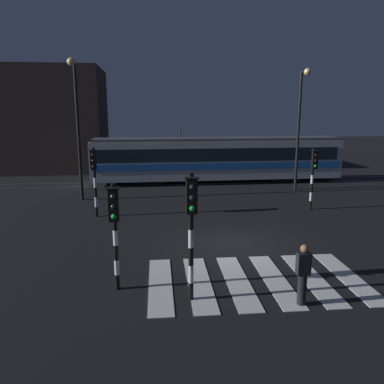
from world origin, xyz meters
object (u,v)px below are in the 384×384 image
traffic_light_corner_far_right (313,170)px  street_lamp_trackside_right (301,116)px  traffic_light_kerb_mid_left (191,219)px  street_lamp_trackside_left (77,114)px  traffic_light_corner_far_left (94,172)px  pedestrian_waiting_at_kerb (303,274)px  traffic_light_corner_near_left (114,222)px  tram (217,158)px

traffic_light_corner_far_right → street_lamp_trackside_right: bearing=76.5°
traffic_light_kerb_mid_left → street_lamp_trackside_left: street_lamp_trackside_left is taller
traffic_light_corner_far_left → pedestrian_waiting_at_kerb: size_ratio=2.00×
traffic_light_corner_far_left → street_lamp_trackside_left: street_lamp_trackside_left is taller
traffic_light_corner_near_left → traffic_light_corner_far_right: size_ratio=0.98×
traffic_light_corner_far_left → tram: 11.46m
traffic_light_corner_near_left → tram: 17.78m
street_lamp_trackside_left → pedestrian_waiting_at_kerb: street_lamp_trackside_left is taller
tram → traffic_light_kerb_mid_left: bearing=-102.7°
street_lamp_trackside_right → tram: 6.59m
street_lamp_trackside_right → street_lamp_trackside_left: 13.68m
traffic_light_kerb_mid_left → traffic_light_corner_far_right: bearing=50.8°
traffic_light_corner_near_left → tram: (6.05, 16.71, -0.34)m
traffic_light_corner_far_right → traffic_light_kerb_mid_left: bearing=-129.2°
street_lamp_trackside_left → pedestrian_waiting_at_kerb: 15.99m
traffic_light_corner_far_right → tram: bearing=112.4°
traffic_light_corner_far_left → traffic_light_corner_far_right: (11.12, 0.06, -0.12)m
traffic_light_corner_far_left → street_lamp_trackside_left: 4.74m
traffic_light_corner_far_left → traffic_light_corner_near_left: bearing=-79.1°
traffic_light_kerb_mid_left → street_lamp_trackside_left: (-4.94, 12.77, 2.58)m
street_lamp_trackside_left → traffic_light_corner_far_left: bearing=-70.7°
street_lamp_trackside_left → pedestrian_waiting_at_kerb: size_ratio=4.61×
tram → traffic_light_corner_far_left: bearing=-131.8°
traffic_light_corner_far_left → traffic_light_corner_far_right: bearing=0.3°
street_lamp_trackside_left → pedestrian_waiting_at_kerb: bearing=-59.4°
traffic_light_corner_near_left → street_lamp_trackside_right: (10.74, 13.24, 2.72)m
traffic_light_corner_near_left → traffic_light_corner_far_right: bearing=40.8°
traffic_light_corner_near_left → street_lamp_trackside_right: street_lamp_trackside_right is taller
traffic_light_corner_far_right → tram: size_ratio=0.18×
traffic_light_corner_near_left → tram: size_ratio=0.18×
street_lamp_trackside_right → tram: street_lamp_trackside_right is taller
traffic_light_kerb_mid_left → street_lamp_trackside_right: street_lamp_trackside_right is taller
traffic_light_kerb_mid_left → street_lamp_trackside_right: (8.67, 14.15, 2.46)m
traffic_light_corner_far_left → pedestrian_waiting_at_kerb: traffic_light_corner_far_left is taller
traffic_light_corner_near_left → street_lamp_trackside_left: (-2.87, 11.86, 2.84)m
street_lamp_trackside_right → street_lamp_trackside_left: bearing=-174.2°
traffic_light_kerb_mid_left → street_lamp_trackside_left: bearing=111.1°
traffic_light_corner_far_right → street_lamp_trackside_right: street_lamp_trackside_right is taller
traffic_light_corner_far_right → street_lamp_trackside_left: size_ratio=0.41×
traffic_light_corner_far_left → tram: (7.63, 8.54, -0.50)m
traffic_light_corner_near_left → pedestrian_waiting_at_kerb: bearing=-16.1°
tram → pedestrian_waiting_at_kerb: 18.21m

